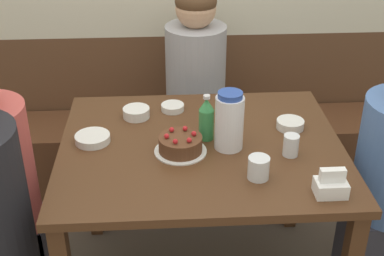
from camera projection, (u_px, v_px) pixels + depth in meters
The scene contains 13 objects.
bench_seat at pixel (190, 154), 3.16m from camera, with size 2.56×0.38×0.43m.
dining_table at pixel (201, 166), 2.21m from camera, with size 1.14×0.94×0.78m.
birthday_cake at pixel (180, 144), 2.10m from camera, with size 0.21×0.21×0.09m.
water_pitcher at pixel (229, 121), 2.09m from camera, with size 0.11×0.11×0.24m.
soju_bottle at pixel (206, 118), 2.16m from camera, with size 0.06×0.06×0.20m.
napkin_holder at pixel (331, 185), 1.85m from camera, with size 0.11×0.08×0.11m.
bowl_soup_white at pixel (173, 107), 2.42m from camera, with size 0.10×0.10×0.03m.
bowl_rice_small at pixel (290, 124), 2.27m from camera, with size 0.12×0.12×0.04m.
bowl_side_dish at pixel (93, 138), 2.17m from camera, with size 0.14×0.14×0.03m.
bowl_sauce_shallow at pixel (136, 113), 2.36m from camera, with size 0.12×0.12×0.04m.
glass_water_tall at pixel (259, 168), 1.93m from camera, with size 0.08×0.08×0.09m.
glass_tumbler_short at pixel (291, 145), 2.07m from camera, with size 0.06×0.06×0.09m.
person_dark_striped at pixel (196, 105), 2.89m from camera, with size 0.31×0.34×1.23m.
Camera 1 is at (-0.15, -1.85, 1.89)m, focal length 50.00 mm.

